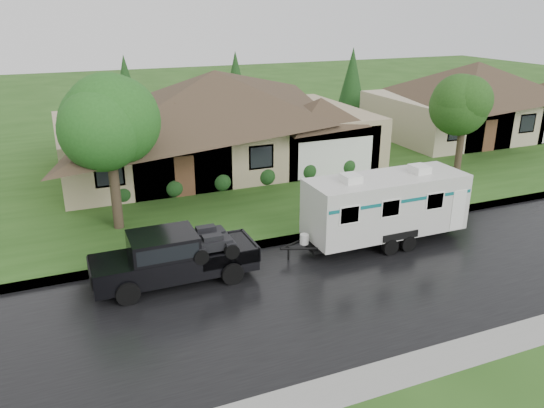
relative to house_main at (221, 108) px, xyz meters
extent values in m
plane|color=#264C17|center=(-2.29, -13.84, -3.59)|extent=(140.00, 140.00, 0.00)
cube|color=black|center=(-2.29, -15.84, -3.59)|extent=(140.00, 8.00, 0.01)
cube|color=gray|center=(-2.29, -11.59, -3.52)|extent=(140.00, 0.50, 0.15)
cube|color=#264C17|center=(-2.29, 1.16, -3.52)|extent=(140.00, 26.00, 0.15)
cube|color=tan|center=(-0.29, 0.16, -1.94)|extent=(18.00, 10.00, 3.00)
pyramid|color=#382A1E|center=(-0.29, 0.16, 2.16)|extent=(19.44, 10.80, 2.60)
cube|color=tan|center=(5.11, -2.84, -2.09)|extent=(5.76, 4.00, 2.70)
cube|color=#BEAA8D|center=(19.71, 0.66, -1.94)|extent=(14.00, 9.00, 3.00)
pyramid|color=#382A1E|center=(19.71, 0.66, 1.86)|extent=(15.12, 9.72, 2.30)
cube|color=#BEAA8D|center=(23.91, -1.84, -2.09)|extent=(4.48, 4.00, 2.70)
cylinder|color=#382B1E|center=(-7.22, -7.72, -2.04)|extent=(0.43, 0.43, 2.81)
sphere|color=#296A22|center=(-7.22, -7.72, 1.04)|extent=(3.88, 3.88, 3.88)
cylinder|color=#382B1E|center=(12.19, -6.67, -2.22)|extent=(0.39, 0.39, 2.44)
sphere|color=#2A591D|center=(12.19, -6.67, 0.46)|extent=(3.38, 3.38, 3.38)
sphere|color=#143814|center=(-6.59, -4.54, -2.94)|extent=(1.00, 1.00, 1.00)
sphere|color=#143814|center=(-4.07, -4.54, -2.94)|extent=(1.00, 1.00, 1.00)
sphere|color=#143814|center=(-1.55, -4.54, -2.94)|extent=(1.00, 1.00, 1.00)
sphere|color=#143814|center=(0.97, -4.54, -2.94)|extent=(1.00, 1.00, 1.00)
sphere|color=#143814|center=(3.49, -4.54, -2.94)|extent=(1.00, 1.00, 1.00)
sphere|color=#143814|center=(6.01, -4.54, -2.94)|extent=(1.00, 1.00, 1.00)
cube|color=black|center=(-5.96, -13.17, -2.85)|extent=(5.68, 1.89, 0.81)
cube|color=black|center=(-8.04, -13.17, -2.60)|extent=(1.51, 1.85, 0.33)
cube|color=black|center=(-6.34, -13.17, -2.12)|extent=(2.27, 1.78, 0.85)
cube|color=black|center=(-6.34, -13.17, -2.08)|extent=(2.08, 1.82, 0.52)
cube|color=black|center=(-4.16, -13.17, -2.66)|extent=(2.08, 1.80, 0.06)
cylinder|color=black|center=(-7.75, -14.09, -3.19)|extent=(0.79, 0.30, 0.79)
cylinder|color=black|center=(-7.75, -12.24, -3.19)|extent=(0.79, 0.30, 0.79)
cylinder|color=black|center=(-4.16, -14.09, -3.19)|extent=(0.79, 0.30, 0.79)
cylinder|color=black|center=(-4.16, -12.24, -3.19)|extent=(0.79, 0.30, 0.79)
cube|color=silver|center=(2.74, -13.17, -1.91)|extent=(6.62, 2.27, 2.32)
cube|color=black|center=(2.74, -13.17, -3.21)|extent=(7.00, 1.14, 0.13)
cube|color=#0E6063|center=(2.74, -13.17, -1.40)|extent=(6.49, 2.29, 0.13)
cube|color=white|center=(1.04, -13.17, -0.60)|extent=(0.66, 0.76, 0.30)
cube|color=white|center=(4.26, -13.17, -0.60)|extent=(0.66, 0.76, 0.30)
cylinder|color=black|center=(2.32, -14.28, -3.26)|extent=(0.66, 0.23, 0.66)
cylinder|color=black|center=(2.32, -12.05, -3.26)|extent=(0.66, 0.23, 0.66)
cylinder|color=black|center=(3.17, -14.28, -3.26)|extent=(0.66, 0.23, 0.66)
cylinder|color=black|center=(3.17, -12.05, -3.26)|extent=(0.66, 0.23, 0.66)
camera|label=1|loc=(-9.24, -29.95, 5.62)|focal=35.00mm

